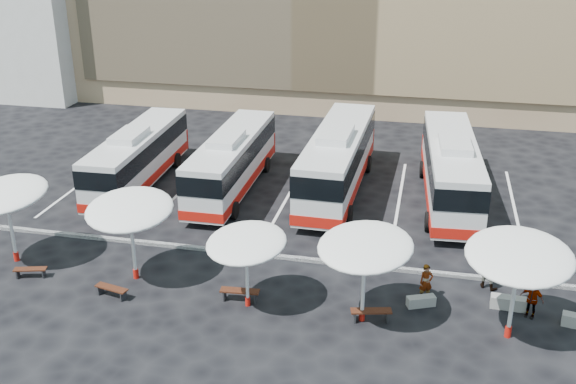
% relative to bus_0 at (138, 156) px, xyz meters
% --- Properties ---
extents(ground, '(120.00, 120.00, 0.00)m').
position_rel_bus_0_xyz_m(ground, '(8.62, -7.42, -1.74)').
color(ground, black).
rests_on(ground, ground).
extents(curb_divider, '(34.00, 0.25, 0.15)m').
position_rel_bus_0_xyz_m(curb_divider, '(8.62, -6.92, -1.66)').
color(curb_divider, black).
rests_on(curb_divider, ground).
extents(bay_lines, '(24.15, 12.00, 0.01)m').
position_rel_bus_0_xyz_m(bay_lines, '(8.62, 0.58, -1.73)').
color(bay_lines, white).
rests_on(bay_lines, ground).
extents(bus_0, '(2.76, 10.78, 3.40)m').
position_rel_bus_0_xyz_m(bus_0, '(0.00, 0.00, 0.00)').
color(bus_0, silver).
rests_on(bus_0, ground).
extents(bus_1, '(2.60, 10.94, 3.47)m').
position_rel_bus_0_xyz_m(bus_1, '(5.42, 0.35, 0.04)').
color(bus_1, silver).
rests_on(bus_1, ground).
extents(bus_2, '(3.02, 12.15, 3.84)m').
position_rel_bus_0_xyz_m(bus_2, '(11.15, 1.36, 0.22)').
color(bus_2, silver).
rests_on(bus_2, ground).
extents(bus_3, '(3.33, 11.88, 3.72)m').
position_rel_bus_0_xyz_m(bus_3, '(17.17, 1.38, 0.17)').
color(bus_3, silver).
rests_on(bus_3, ground).
extents(sunshade_0, '(4.61, 4.64, 3.78)m').
position_rel_bus_0_xyz_m(sunshade_0, '(-1.66, -9.66, 1.47)').
color(sunshade_0, silver).
rests_on(sunshade_0, ground).
extents(sunshade_1, '(3.84, 3.88, 3.77)m').
position_rel_bus_0_xyz_m(sunshade_1, '(4.21, -9.95, 1.46)').
color(sunshade_1, silver).
rests_on(sunshade_1, ground).
extents(sunshade_2, '(4.09, 4.11, 3.26)m').
position_rel_bus_0_xyz_m(sunshade_2, '(9.44, -11.01, 1.04)').
color(sunshade_2, silver).
rests_on(sunshade_2, ground).
extents(sunshade_3, '(4.69, 4.71, 3.70)m').
position_rel_bus_0_xyz_m(sunshade_3, '(13.98, -11.07, 1.40)').
color(sunshade_3, silver).
rests_on(sunshade_3, ground).
extents(sunshade_4, '(4.13, 4.18, 3.93)m').
position_rel_bus_0_xyz_m(sunshade_4, '(19.34, -11.00, 1.60)').
color(sunshade_4, silver).
rests_on(sunshade_4, ground).
extents(wood_bench_0, '(1.41, 0.71, 0.42)m').
position_rel_bus_0_xyz_m(wood_bench_0, '(-0.21, -10.85, -1.42)').
color(wood_bench_0, black).
rests_on(wood_bench_0, ground).
extents(wood_bench_1, '(1.47, 0.69, 0.44)m').
position_rel_bus_0_xyz_m(wood_bench_1, '(3.89, -11.56, -1.40)').
color(wood_bench_1, black).
rests_on(wood_bench_1, ground).
extents(wood_bench_2, '(1.60, 0.54, 0.48)m').
position_rel_bus_0_xyz_m(wood_bench_2, '(9.04, -10.73, -1.37)').
color(wood_bench_2, black).
rests_on(wood_bench_2, ground).
extents(wood_bench_3, '(1.61, 0.76, 0.48)m').
position_rel_bus_0_xyz_m(wood_bench_3, '(14.32, -11.06, -1.37)').
color(wood_bench_3, black).
rests_on(wood_bench_3, ground).
extents(conc_bench_0, '(1.18, 0.80, 0.42)m').
position_rel_bus_0_xyz_m(conc_bench_0, '(16.15, -9.57, -1.53)').
color(conc_bench_0, gray).
rests_on(conc_bench_0, ground).
extents(conc_bench_1, '(1.36, 0.51, 0.50)m').
position_rel_bus_0_xyz_m(conc_bench_1, '(19.50, -9.00, -1.49)').
color(conc_bench_1, gray).
rests_on(conc_bench_1, ground).
extents(passenger_0, '(0.65, 0.54, 1.52)m').
position_rel_bus_0_xyz_m(passenger_0, '(16.29, -8.97, -0.98)').
color(passenger_0, black).
rests_on(passenger_0, ground).
extents(passenger_1, '(1.18, 1.10, 1.93)m').
position_rel_bus_0_xyz_m(passenger_1, '(18.78, -7.53, -0.77)').
color(passenger_1, black).
rests_on(passenger_1, ground).
extents(passenger_2, '(0.98, 0.74, 1.55)m').
position_rel_bus_0_xyz_m(passenger_2, '(20.27, -9.43, -0.96)').
color(passenger_2, black).
rests_on(passenger_2, ground).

